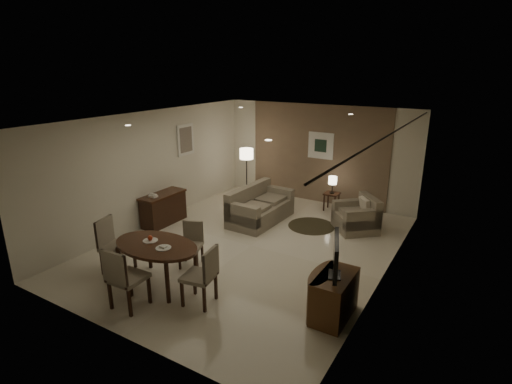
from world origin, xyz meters
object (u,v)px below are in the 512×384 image
Objects in this scene: tv_cabinet at (334,296)px; floor_lamp at (247,175)px; side_table at (331,202)px; console_desk at (164,209)px; chair_right at (199,276)px; chair_left at (117,246)px; sofa at (261,205)px; chair_far at (191,246)px; chair_near at (128,277)px; armchair at (356,214)px; dining_table at (158,264)px.

floor_lamp reaches higher than tv_cabinet.
console_desk is at bearing -136.81° from side_table.
floor_lamp is (-2.13, 4.82, 0.25)m from chair_right.
chair_left is 0.57× the size of sofa.
console_desk is at bearing 8.98° from chair_left.
chair_far reaches higher than side_table.
chair_left is at bearing -169.86° from tv_cabinet.
floor_lamp reaches higher than console_desk.
tv_cabinet is 2.14m from chair_right.
sofa is at bearing 136.08° from tv_cabinet.
sofa is at bearing -90.92° from chair_near.
tv_cabinet is 4.08m from sofa.
floor_lamp is (-1.24, 5.45, 0.22)m from chair_near.
chair_left is (-3.94, -0.70, 0.16)m from tv_cabinet.
console_desk is at bearing -105.86° from armchair.
chair_near is at bearing -63.91° from chair_right.
armchair is at bearing 61.74° from dining_table.
dining_table is 0.81m from chair_far.
chair_far is 0.94× the size of armchair.
chair_left is at bearing -162.17° from chair_far.
dining_table is 1.79× the size of armchair.
tv_cabinet is at bearing -94.17° from chair_left.
sofa is 2.01× the size of armchair.
chair_near is 4.23m from sofa.
chair_left is 5.25m from armchair.
chair_left is 1.14× the size of armchair.
chair_right is 1.09× the size of armchair.
console_desk is 1.17× the size of chair_left.
console_desk is at bearing 126.22° from sofa.
tv_cabinet is at bearing -28.98° from armchair.
armchair is at bearing -71.87° from sofa.
chair_near is at bearing -101.09° from side_table.
chair_right is at bearing -92.88° from side_table.
tv_cabinet is 0.86× the size of chair_near.
chair_right is at bearing -159.09° from tv_cabinet.
sofa is at bearing 68.62° from chair_far.
armchair is at bearing 35.13° from chair_far.
dining_table is 1.09× the size of floor_lamp.
tv_cabinet is 0.56× the size of dining_table.
tv_cabinet is 1.89× the size of side_table.
chair_far is at bearing -74.33° from armchair.
dining_table is 3.50m from sofa.
console_desk is at bearing 131.41° from dining_table.
dining_table is 0.76m from chair_near.
floor_lamp is (-1.18, 1.22, 0.32)m from sofa.
floor_lamp is (-1.20, 3.91, 0.32)m from chair_far.
tv_cabinet is 0.91× the size of chair_right.
sofa reaches higher than console_desk.
console_desk reaches higher than tv_cabinet.
dining_table is 1.55× the size of chair_near.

